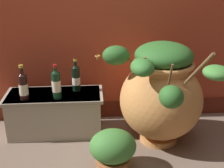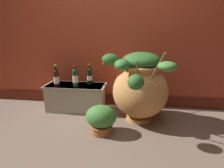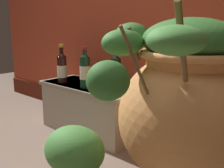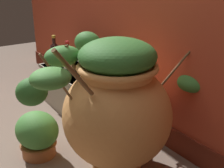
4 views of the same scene
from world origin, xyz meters
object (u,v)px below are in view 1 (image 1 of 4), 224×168
wine_bottle_right (76,77)px  wine_bottle_left (56,84)px  wine_bottle_middle (23,86)px  potted_shrub (113,150)px  terracotta_urn (161,92)px

wine_bottle_right → wine_bottle_left: bearing=-134.2°
wine_bottle_middle → wine_bottle_right: 0.47m
wine_bottle_middle → wine_bottle_left: bearing=-0.6°
wine_bottle_left → potted_shrub: (0.45, -0.49, -0.35)m
wine_bottle_middle → potted_shrub: wine_bottle_middle is taller
wine_bottle_left → wine_bottle_middle: bearing=179.4°
wine_bottle_left → wine_bottle_middle: (-0.28, 0.00, -0.01)m
terracotta_urn → wine_bottle_left: bearing=172.7°
wine_bottle_left → wine_bottle_middle: 0.28m
terracotta_urn → wine_bottle_left: terracotta_urn is taller
terracotta_urn → wine_bottle_middle: terracotta_urn is taller
wine_bottle_left → wine_bottle_right: (0.16, 0.17, -0.01)m
wine_bottle_middle → wine_bottle_right: (0.44, 0.16, 0.00)m
terracotta_urn → wine_bottle_right: size_ratio=4.04×
wine_bottle_middle → wine_bottle_right: wine_bottle_middle is taller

